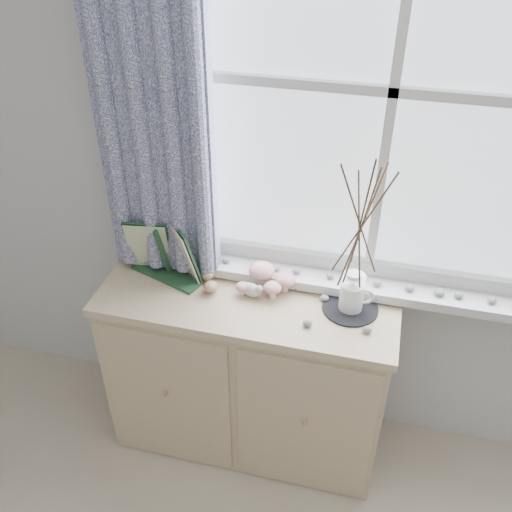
# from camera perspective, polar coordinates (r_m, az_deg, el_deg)

# --- Properties ---
(sideboard) EXTENTS (1.20, 0.45, 0.85)m
(sideboard) POSITION_cam_1_polar(r_m,az_deg,el_deg) (2.56, -0.86, -11.61)
(sideboard) COLOR #C9B58C
(sideboard) RESTS_ON ground
(botanical_book) EXTENTS (0.39, 0.25, 0.26)m
(botanical_book) POSITION_cam_1_polar(r_m,az_deg,el_deg) (2.31, -9.40, 0.15)
(botanical_book) COLOR #1E4027
(botanical_book) RESTS_ON sideboard
(toadstool_cluster) EXTENTS (0.23, 0.16, 0.10)m
(toadstool_cluster) POSITION_cam_1_polar(r_m,az_deg,el_deg) (2.28, 1.20, -2.18)
(toadstool_cluster) COLOR white
(toadstool_cluster) RESTS_ON sideboard
(wooden_eggs) EXTENTS (0.10, 0.11, 0.07)m
(wooden_eggs) POSITION_cam_1_polar(r_m,az_deg,el_deg) (2.32, -4.75, -2.46)
(wooden_eggs) COLOR tan
(wooden_eggs) RESTS_ON sideboard
(songbird_figurine) EXTENTS (0.13, 0.09, 0.06)m
(songbird_figurine) POSITION_cam_1_polar(r_m,az_deg,el_deg) (2.26, -0.47, -3.33)
(songbird_figurine) COLOR beige
(songbird_figurine) RESTS_ON sideboard
(crocheted_doily) EXTENTS (0.22, 0.22, 0.01)m
(crocheted_doily) POSITION_cam_1_polar(r_m,az_deg,el_deg) (2.24, 9.39, -5.15)
(crocheted_doily) COLOR black
(crocheted_doily) RESTS_ON sideboard
(twig_pitcher) EXTENTS (0.30, 0.30, 0.70)m
(twig_pitcher) POSITION_cam_1_polar(r_m,az_deg,el_deg) (2.01, 10.47, 3.45)
(twig_pitcher) COLOR white
(twig_pitcher) RESTS_ON crocheted_doily
(sideboard_pebbles) EXTENTS (0.34, 0.23, 0.02)m
(sideboard_pebbles) POSITION_cam_1_polar(r_m,az_deg,el_deg) (2.21, 6.73, -5.28)
(sideboard_pebbles) COLOR gray
(sideboard_pebbles) RESTS_ON sideboard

